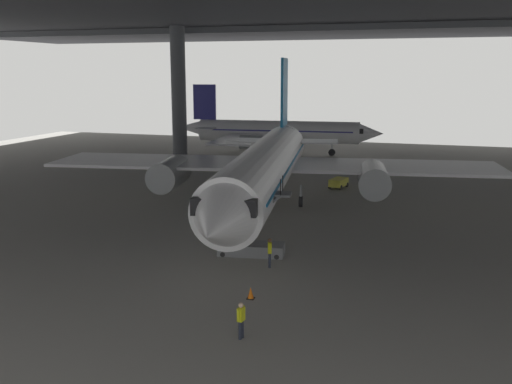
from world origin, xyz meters
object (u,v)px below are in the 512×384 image
Objects in this scene: crew_worker_by_stairs at (270,251)px; traffic_cone_orange at (251,293)px; airplane_main at (266,167)px; boarding_stairs at (252,243)px; baggage_tug at (339,182)px; crew_worker_near_nose at (241,318)px; airplane_distant at (274,131)px.

crew_worker_by_stairs reaches higher than traffic_cone_orange.
airplane_main reaches higher than boarding_stairs.
baggage_tug is at bearing 90.39° from crew_worker_by_stairs.
traffic_cone_orange is 0.25× the size of baggage_tug.
boarding_stairs reaches higher than traffic_cone_orange.
crew_worker_near_nose is 0.66× the size of baggage_tug.
crew_worker_near_nose is (3.03, -10.93, 0.15)m from boarding_stairs.
boarding_stairs is 8.00× the size of traffic_cone_orange.
airplane_main is at bearing -75.37° from airplane_distant.
airplane_main is 22.95× the size of crew_worker_by_stairs.
crew_worker_by_stairs is at bearing -89.61° from baggage_tug.
baggage_tug is (-0.16, 24.11, -0.45)m from crew_worker_by_stairs.
airplane_main is at bearing 107.58° from crew_worker_by_stairs.
boarding_stairs is 44.05m from airplane_distant.
airplane_main is at bearing 102.34° from boarding_stairs.
boarding_stairs is at bearing -93.85° from baggage_tug.
baggage_tug reaches higher than traffic_cone_orange.
boarding_stairs is at bearing -77.66° from airplane_main.
boarding_stairs is 1.99× the size of baggage_tug.
boarding_stairs is at bearing 130.29° from crew_worker_by_stairs.
airplane_distant is (-13.72, 53.61, 2.12)m from crew_worker_near_nose.
baggage_tug is (1.49, 22.16, -0.22)m from boarding_stairs.
airplane_distant is 23.99m from baggage_tug.
airplane_distant reaches higher than crew_worker_by_stairs.
airplane_distant is 46.78× the size of traffic_cone_orange.
boarding_stairs is 2.57m from crew_worker_by_stairs.
crew_worker_near_nose is (5.34, -21.51, -2.68)m from airplane_main.
crew_worker_by_stairs is at bearing 98.69° from crew_worker_near_nose.
baggage_tug is (12.18, -20.52, -2.49)m from airplane_distant.
airplane_distant reaches higher than crew_worker_near_nose.
airplane_main reaches higher than crew_worker_by_stairs.
airplane_main reaches higher than traffic_cone_orange.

